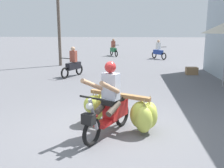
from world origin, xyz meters
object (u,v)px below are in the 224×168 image
motorbike_distant_ahead_right (73,65)px  motorbike_distant_far_ahead (113,49)px  utility_pole (58,13)px  motorbike_main_loaded (117,109)px  motorbike_distant_ahead_left (158,51)px  produce_crate (192,71)px

motorbike_distant_ahead_right → motorbike_distant_far_ahead: bearing=82.2°
motorbike_distant_ahead_right → utility_pole: bearing=114.6°
motorbike_main_loaded → utility_pole: 10.84m
motorbike_main_loaded → motorbike_distant_far_ahead: (-1.17, 15.37, 0.09)m
motorbike_distant_ahead_left → motorbike_distant_far_ahead: bearing=153.2°
motorbike_distant_far_ahead → motorbike_distant_ahead_right: bearing=-97.8°
motorbike_distant_ahead_right → utility_pole: utility_pole is taller
motorbike_distant_ahead_right → utility_pole: size_ratio=0.24×
motorbike_distant_ahead_right → produce_crate: motorbike_distant_ahead_right is taller
motorbike_distant_ahead_left → motorbike_distant_ahead_right: same height
utility_pole → motorbike_distant_ahead_right: bearing=-65.4°
produce_crate → utility_pole: utility_pole is taller
motorbike_distant_ahead_left → utility_pole: (-6.32, -3.90, 2.54)m
motorbike_distant_far_ahead → produce_crate: (4.46, -8.19, -0.39)m
motorbike_distant_far_ahead → motorbike_main_loaded: bearing=-85.6°
motorbike_distant_far_ahead → utility_pole: size_ratio=0.24×
motorbike_distant_ahead_left → utility_pole: utility_pole is taller
motorbike_distant_ahead_right → produce_crate: (5.71, 0.96, -0.39)m
motorbike_main_loaded → motorbike_distant_ahead_left: size_ratio=1.45×
motorbike_distant_ahead_right → utility_pole: 4.61m
motorbike_main_loaded → motorbike_distant_ahead_right: bearing=111.3°
motorbike_distant_ahead_right → utility_pole: (-1.60, 3.50, 2.54)m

